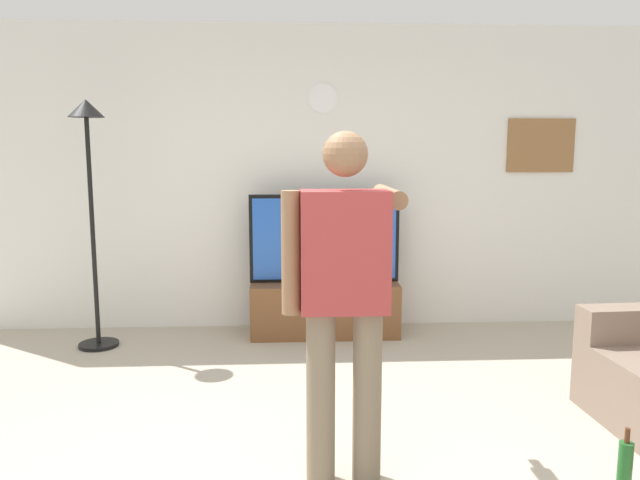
# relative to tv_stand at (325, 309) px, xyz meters

# --- Properties ---
(back_wall) EXTENTS (6.40, 0.10, 2.70)m
(back_wall) POSITION_rel_tv_stand_xyz_m (-0.16, 0.35, 1.12)
(back_wall) COLOR silver
(back_wall) RESTS_ON ground_plane
(tv_stand) EXTENTS (1.28, 0.46, 0.46)m
(tv_stand) POSITION_rel_tv_stand_xyz_m (0.00, 0.00, 0.00)
(tv_stand) COLOR brown
(tv_stand) RESTS_ON ground_plane
(television) EXTENTS (1.30, 0.07, 0.76)m
(television) POSITION_rel_tv_stand_xyz_m (0.00, 0.05, 0.61)
(television) COLOR black
(television) RESTS_ON tv_stand
(wall_clock) EXTENTS (0.25, 0.03, 0.25)m
(wall_clock) POSITION_rel_tv_stand_xyz_m (0.00, 0.29, 1.82)
(wall_clock) COLOR white
(framed_picture) EXTENTS (0.61, 0.04, 0.48)m
(framed_picture) POSITION_rel_tv_stand_xyz_m (1.98, 0.30, 1.41)
(framed_picture) COLOR olive
(floor_lamp) EXTENTS (0.32, 0.32, 2.00)m
(floor_lamp) POSITION_rel_tv_stand_xyz_m (-1.89, -0.23, 1.20)
(floor_lamp) COLOR black
(floor_lamp) RESTS_ON ground_plane
(person_standing_nearer_lamp) EXTENTS (0.59, 0.78, 1.70)m
(person_standing_nearer_lamp) POSITION_rel_tv_stand_xyz_m (-0.05, -2.38, 0.73)
(person_standing_nearer_lamp) COLOR #7A6B56
(person_standing_nearer_lamp) RESTS_ON ground_plane
(beverage_bottle) EXTENTS (0.07, 0.07, 0.35)m
(beverage_bottle) POSITION_rel_tv_stand_xyz_m (1.23, -2.64, -0.08)
(beverage_bottle) COLOR #1E5923
(beverage_bottle) RESTS_ON ground_plane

